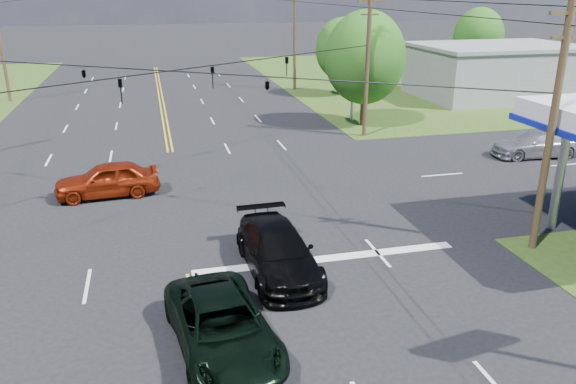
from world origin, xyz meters
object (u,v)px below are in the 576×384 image
object	(u,v)px
tree_right_a	(365,58)
suv_black	(278,251)
tree_right_b	(343,49)
pole_ne	(367,62)
tree_far_r	(478,37)
retail_ne	(496,73)
pickup_dkgreen	(222,326)
pole_right_far	(295,36)
pole_se	(552,124)
pole_left_far	(0,42)

from	to	relation	value
tree_right_a	suv_black	xyz separation A→B (m)	(-11.00, -20.50, -4.06)
tree_right_b	suv_black	bearing A→B (deg)	-112.56
pole_ne	tree_far_r	world-z (taller)	pole_ne
retail_ne	pole_ne	size ratio (longest dim) A/B	1.47
tree_far_r	pickup_dkgreen	size ratio (longest dim) A/B	1.41
pole_ne	suv_black	size ratio (longest dim) A/B	1.71
retail_ne	tree_right_b	bearing A→B (deg)	163.50
pole_ne	tree_right_a	size ratio (longest dim) A/B	1.16
pole_right_far	tree_far_r	size ratio (longest dim) A/B	1.31
pole_se	tree_right_a	xyz separation A→B (m)	(1.00, 21.00, -0.05)
pole_left_far	tree_far_r	size ratio (longest dim) A/B	1.31
pole_se	pole_ne	size ratio (longest dim) A/B	1.00
pole_se	tree_right_b	bearing A→B (deg)	83.95
tree_right_b	pickup_dkgreen	bearing A→B (deg)	-113.60
tree_far_r	suv_black	xyz separation A→B (m)	(-31.00, -38.50, -3.74)
pole_ne	pickup_dkgreen	xyz separation A→B (m)	(-12.50, -21.62, -4.16)
pole_left_far	tree_right_a	distance (m)	31.39
tree_far_r	tree_right_a	bearing A→B (deg)	-138.01
retail_ne	suv_black	size ratio (longest dim) A/B	2.52
tree_right_b	pickup_dkgreen	size ratio (longest dim) A/B	1.31
retail_ne	pole_right_far	world-z (taller)	pole_right_far
pole_right_far	suv_black	size ratio (longest dim) A/B	1.80
retail_ne	pole_left_far	size ratio (longest dim) A/B	1.40
retail_ne	tree_right_b	world-z (taller)	tree_right_b
pole_se	pole_ne	bearing A→B (deg)	90.00
retail_ne	suv_black	bearing A→B (deg)	-133.45
pole_ne	suv_black	bearing A→B (deg)	-119.74
pole_ne	pole_right_far	world-z (taller)	pole_right_far
retail_ne	pickup_dkgreen	size ratio (longest dim) A/B	2.59
pole_ne	tree_far_r	xyz separation A→B (m)	(21.00, 21.00, -0.37)
pole_se	tree_right_a	bearing A→B (deg)	87.27
pole_left_far	tree_right_a	bearing A→B (deg)	-30.65
suv_black	pole_se	bearing A→B (deg)	-4.48
tree_right_a	pickup_dkgreen	world-z (taller)	tree_right_a
tree_right_a	pickup_dkgreen	bearing A→B (deg)	-118.74
pole_ne	pickup_dkgreen	bearing A→B (deg)	-120.03
pole_right_far	tree_right_b	distance (m)	5.40
pole_right_far	tree_far_r	world-z (taller)	pole_right_far
pole_right_far	tree_right_b	world-z (taller)	pole_right_far
tree_right_a	retail_ne	bearing A→B (deg)	26.57
pole_right_far	tree_right_b	xyz separation A→B (m)	(3.50, -4.00, -0.95)
pole_se	tree_far_r	size ratio (longest dim) A/B	1.25
pole_left_far	pole_right_far	xyz separation A→B (m)	(26.00, 0.00, 0.00)
tree_right_a	tree_right_b	xyz separation A→B (m)	(2.50, 12.00, -0.65)
pole_se	tree_right_a	world-z (taller)	pole_se
pole_se	pole_ne	world-z (taller)	same
pole_se	pickup_dkgreen	distance (m)	13.66
pickup_dkgreen	tree_far_r	bearing A→B (deg)	45.01
pole_ne	pole_right_far	xyz separation A→B (m)	(0.00, 19.00, 0.25)
pole_ne	suv_black	xyz separation A→B (m)	(-10.00, -17.50, -4.11)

